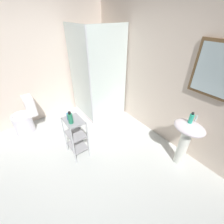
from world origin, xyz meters
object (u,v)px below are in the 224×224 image
at_px(pedestal_sink, 186,136).
at_px(body_wash_bottle_green, 70,118).
at_px(toilet, 25,119).
at_px(shower_stall, 97,97).
at_px(storage_cart, 76,135).
at_px(hand_soap_bottle, 191,118).
at_px(rinse_cup, 69,116).

bearing_deg(pedestal_sink, body_wash_bottle_green, -130.26).
bearing_deg(toilet, shower_stall, 79.43).
distance_m(shower_stall, pedestal_sink, 2.12).
bearing_deg(storage_cart, toilet, -153.95).
distance_m(shower_stall, storage_cart, 1.34).
height_order(shower_stall, body_wash_bottle_green, shower_stall).
height_order(shower_stall, hand_soap_bottle, shower_stall).
bearing_deg(pedestal_sink, shower_stall, -171.88).
xyz_separation_m(hand_soap_bottle, body_wash_bottle_green, (-1.11, -1.37, -0.06)).
xyz_separation_m(shower_stall, storage_cart, (0.90, -0.99, -0.03)).
relative_size(shower_stall, pedestal_sink, 2.47).
bearing_deg(body_wash_bottle_green, pedestal_sink, 49.74).
height_order(shower_stall, pedestal_sink, shower_stall).
xyz_separation_m(pedestal_sink, rinse_cup, (-1.24, -1.33, 0.22)).
bearing_deg(hand_soap_bottle, storage_cart, -131.51).
bearing_deg(body_wash_bottle_green, storage_cart, 131.31).
bearing_deg(storage_cart, rinse_cup, -147.85).
distance_m(body_wash_bottle_green, rinse_cup, 0.11).
xyz_separation_m(pedestal_sink, storage_cart, (-1.19, -1.29, -0.14)).
xyz_separation_m(body_wash_bottle_green, rinse_cup, (-0.10, 0.02, -0.03)).
bearing_deg(hand_soap_bottle, toilet, -141.20).
height_order(pedestal_sink, hand_soap_bottle, hand_soap_bottle).
bearing_deg(rinse_cup, shower_stall, 129.59).
bearing_deg(storage_cart, body_wash_bottle_green, -48.69).
relative_size(toilet, storage_cart, 1.03).
relative_size(shower_stall, storage_cart, 2.70).
bearing_deg(rinse_cup, toilet, -154.26).
height_order(storage_cart, hand_soap_bottle, hand_soap_bottle).
bearing_deg(toilet, rinse_cup, 25.74).
distance_m(pedestal_sink, toilet, 3.05).
xyz_separation_m(pedestal_sink, hand_soap_bottle, (-0.03, 0.02, 0.31)).
xyz_separation_m(pedestal_sink, toilet, (-2.39, -1.88, -0.26)).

